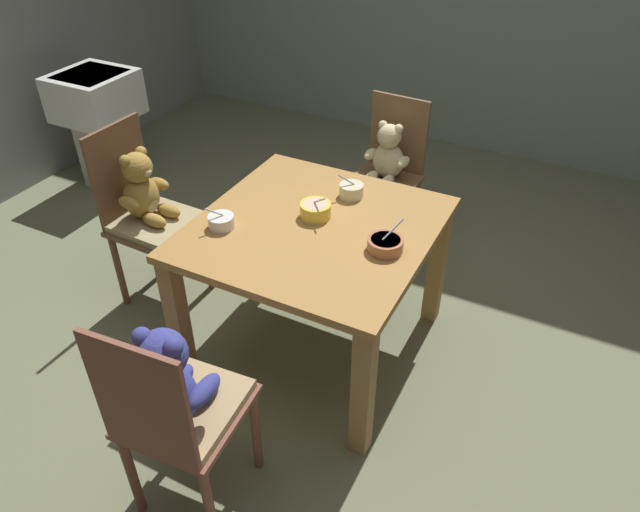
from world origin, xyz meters
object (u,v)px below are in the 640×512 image
at_px(dining_table, 315,248).
at_px(teddy_chair_far_center, 387,166).
at_px(teddy_chair_near_left, 146,205).
at_px(teddy_chair_near_front, 174,396).
at_px(porridge_bowl_white_near_left, 221,221).
at_px(porridge_bowl_yellow_center, 316,210).
at_px(sink_basin, 99,113).
at_px(porridge_bowl_cream_far_center, 351,190).
at_px(porridge_bowl_terracotta_near_right, 385,244).

relative_size(dining_table, teddy_chair_far_center, 1.12).
bearing_deg(teddy_chair_near_left, teddy_chair_near_front, -43.60).
distance_m(teddy_chair_near_left, porridge_bowl_white_near_left, 0.63).
bearing_deg(teddy_chair_near_left, porridge_bowl_yellow_center, 7.46).
bearing_deg(sink_basin, porridge_bowl_cream_far_center, -13.74).
bearing_deg(sink_basin, porridge_bowl_yellow_center, -20.07).
relative_size(teddy_chair_far_center, porridge_bowl_yellow_center, 6.57).
relative_size(teddy_chair_far_center, sink_basin, 1.14).
distance_m(porridge_bowl_white_near_left, sink_basin, 1.99).
distance_m(dining_table, teddy_chair_near_front, 0.94).
relative_size(porridge_bowl_yellow_center, sink_basin, 0.17).
bearing_deg(porridge_bowl_white_near_left, teddy_chair_near_front, -67.12).
relative_size(teddy_chair_near_left, porridge_bowl_white_near_left, 8.56).
height_order(porridge_bowl_terracotta_near_right, porridge_bowl_cream_far_center, porridge_bowl_terracotta_near_right).
bearing_deg(teddy_chair_near_front, dining_table, -5.99).
distance_m(teddy_chair_near_front, porridge_bowl_terracotta_near_right, 0.99).
relative_size(porridge_bowl_yellow_center, porridge_bowl_cream_far_center, 1.18).
relative_size(dining_table, porridge_bowl_terracotta_near_right, 6.91).
bearing_deg(teddy_chair_near_front, sink_basin, 45.04).
bearing_deg(teddy_chair_near_front, teddy_chair_far_center, -3.97).
height_order(teddy_chair_near_front, porridge_bowl_white_near_left, teddy_chair_near_front).
bearing_deg(porridge_bowl_terracotta_near_right, teddy_chair_near_left, 179.73).
distance_m(teddy_chair_near_front, porridge_bowl_cream_far_center, 1.24).
height_order(teddy_chair_near_front, sink_basin, teddy_chair_near_front).
relative_size(dining_table, porridge_bowl_white_near_left, 9.04).
distance_m(teddy_chair_far_center, porridge_bowl_terracotta_near_right, 1.07).
relative_size(porridge_bowl_white_near_left, porridge_bowl_cream_far_center, 0.96).
relative_size(dining_table, teddy_chair_near_front, 1.07).
height_order(teddy_chair_near_left, porridge_bowl_yellow_center, teddy_chair_near_left).
bearing_deg(porridge_bowl_white_near_left, porridge_bowl_cream_far_center, 51.70).
xyz_separation_m(teddy_chair_near_front, porridge_bowl_white_near_left, (-0.32, 0.75, 0.16)).
xyz_separation_m(teddy_chair_far_center, porridge_bowl_white_near_left, (-0.31, -1.14, 0.20)).
distance_m(teddy_chair_far_center, porridge_bowl_white_near_left, 1.20).
bearing_deg(teddy_chair_near_left, porridge_bowl_terracotta_near_right, 1.54).
relative_size(teddy_chair_near_front, teddy_chair_far_center, 1.05).
xyz_separation_m(porridge_bowl_yellow_center, porridge_bowl_white_near_left, (-0.32, -0.25, -0.01)).
bearing_deg(dining_table, teddy_chair_near_front, -91.76).
xyz_separation_m(teddy_chair_near_left, teddy_chair_near_front, (0.90, -0.91, 0.01)).
distance_m(porridge_bowl_yellow_center, porridge_bowl_white_near_left, 0.41).
height_order(porridge_bowl_terracotta_near_right, sink_basin, porridge_bowl_terracotta_near_right).
relative_size(porridge_bowl_terracotta_near_right, porridge_bowl_cream_far_center, 1.26).
relative_size(porridge_bowl_white_near_left, sink_basin, 0.14).
height_order(dining_table, porridge_bowl_terracotta_near_right, porridge_bowl_terracotta_near_right).
bearing_deg(porridge_bowl_cream_far_center, teddy_chair_near_front, -93.10).
distance_m(teddy_chair_near_front, teddy_chair_far_center, 1.89).
bearing_deg(teddy_chair_near_left, porridge_bowl_cream_far_center, 20.02).
distance_m(teddy_chair_near_left, sink_basin, 1.40).
distance_m(porridge_bowl_yellow_center, porridge_bowl_cream_far_center, 0.24).
distance_m(dining_table, sink_basin, 2.20).
bearing_deg(teddy_chair_far_center, dining_table, 5.55).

